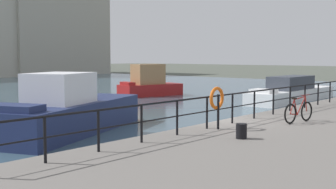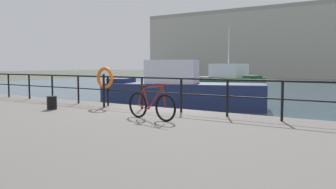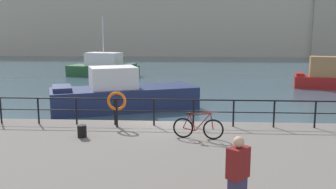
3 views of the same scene
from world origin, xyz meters
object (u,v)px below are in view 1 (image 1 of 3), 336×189
Objects in this scene: mooring_bollard at (241,131)px; moored_cabin_cruiser at (292,92)px; life_ring_stand at (217,100)px; moored_small_launch at (149,84)px; moored_white_yacht at (67,112)px; parked_bicycle at (299,112)px.

moored_cabin_cruiser is at bearing 20.69° from mooring_bollard.
life_ring_stand reaches higher than moored_cabin_cruiser.
life_ring_stand is (-13.58, -15.62, 0.79)m from moored_small_launch.
moored_small_launch is 0.62× the size of moored_white_yacht.
moored_cabin_cruiser is 5.67× the size of parked_bicycle.
moored_cabin_cruiser is 19.01m from mooring_bollard.
moored_small_launch reaches higher than parked_bicycle.
life_ring_stand is at bearing 163.69° from parked_bicycle.
parked_bicycle is (-10.46, -17.05, 0.20)m from moored_small_launch.
moored_cabin_cruiser is 10.91m from moored_small_launch.
moored_cabin_cruiser is 22.70× the size of mooring_bollard.
mooring_bollard is at bearing 20.43° from moored_cabin_cruiser.
moored_small_launch is 3.82× the size of life_ring_stand.
mooring_bollard is (-4.07, -0.08, -0.17)m from parked_bicycle.
moored_cabin_cruiser reaches higher than mooring_bollard.
moored_small_launch is 20.00m from parked_bicycle.
moored_cabin_cruiser is 1.87× the size of moored_small_launch.
moored_small_launch is (-3.26, 10.41, 0.27)m from moored_cabin_cruiser.
parked_bicycle is 4.08m from mooring_bollard.
moored_small_launch is at bearing 49.69° from mooring_bollard.
moored_small_launch is 20.71m from life_ring_stand.
moored_small_launch reaches higher than moored_cabin_cruiser.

